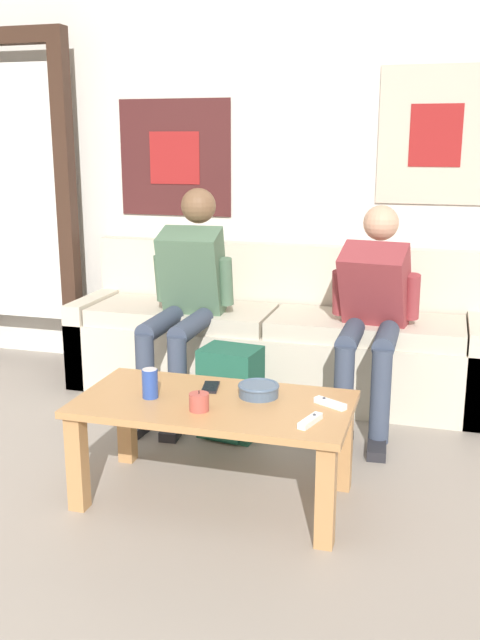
{
  "coord_description": "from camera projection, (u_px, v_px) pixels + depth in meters",
  "views": [
    {
      "loc": [
        1.18,
        -1.41,
        1.48
      ],
      "look_at": [
        0.28,
        1.72,
        0.65
      ],
      "focal_mm": 40.0,
      "sensor_mm": 36.0,
      "label": 1
    }
  ],
  "objects": [
    {
      "name": "drink_can_blue",
      "position": [
        150.0,
        383.0,
        2.94
      ],
      "size": [
        0.07,
        0.07,
        0.12
      ],
      "color": "#28479E",
      "rests_on": "coffee_table"
    },
    {
      "name": "pillar_candle",
      "position": [
        199.0,
        402.0,
        2.81
      ],
      "size": [
        0.08,
        0.08,
        0.08
      ],
      "color": "#B24C42",
      "rests_on": "coffee_table"
    },
    {
      "name": "ceramic_bowl",
      "position": [
        259.0,
        389.0,
        2.96
      ],
      "size": [
        0.17,
        0.17,
        0.05
      ],
      "color": "#475B75",
      "rests_on": "coffee_table"
    },
    {
      "name": "person_seated_teen",
      "position": [
        373.0,
        307.0,
        3.74
      ],
      "size": [
        0.47,
        0.91,
        1.13
      ],
      "color": "#384256",
      "rests_on": "ground_plane"
    },
    {
      "name": "cell_phone",
      "position": [
        211.0,
        387.0,
        3.07
      ],
      "size": [
        0.09,
        0.15,
        0.01
      ],
      "color": "black",
      "rests_on": "coffee_table"
    },
    {
      "name": "wall_back",
      "position": [
        251.0,
        173.0,
        4.41
      ],
      "size": [
        10.0,
        0.07,
        2.55
      ],
      "color": "silver",
      "rests_on": "ground_plane"
    },
    {
      "name": "person_seated_adult",
      "position": [
        186.0,
        290.0,
        3.98
      ],
      "size": [
        0.47,
        0.91,
        1.21
      ],
      "color": "#384256",
      "rests_on": "ground_plane"
    },
    {
      "name": "couch",
      "position": [
        275.0,
        342.0,
        4.28
      ],
      "size": [
        2.43,
        0.67,
        0.86
      ],
      "color": "beige",
      "rests_on": "ground_plane"
    },
    {
      "name": "door_frame",
      "position": [
        5.0,
        184.0,
        4.66
      ],
      "size": [
        1.0,
        0.1,
        2.15
      ],
      "color": "#382319",
      "rests_on": "ground_plane"
    },
    {
      "name": "game_controller_near_left",
      "position": [
        310.0,
        421.0,
        2.68
      ],
      "size": [
        0.07,
        0.15,
        0.03
      ],
      "color": "white",
      "rests_on": "coffee_table"
    },
    {
      "name": "backpack",
      "position": [
        230.0,
        394.0,
        3.62
      ],
      "size": [
        0.31,
        0.28,
        0.46
      ],
      "color": "#1E5642",
      "rests_on": "ground_plane"
    },
    {
      "name": "game_controller_near_right",
      "position": [
        330.0,
        403.0,
        2.86
      ],
      "size": [
        0.14,
        0.1,
        0.03
      ],
      "color": "white",
      "rests_on": "coffee_table"
    },
    {
      "name": "coffee_table",
      "position": [
        214.0,
        418.0,
        2.94
      ],
      "size": [
        1.13,
        0.58,
        0.44
      ],
      "color": "#B27F4C",
      "rests_on": "ground_plane"
    }
  ]
}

